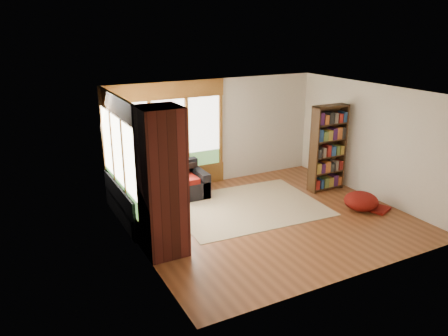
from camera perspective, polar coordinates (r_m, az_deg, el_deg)
name	(u,v)px	position (r m, az deg, el deg)	size (l,w,h in m)	color
floor	(268,218)	(9.19, 5.82, -6.48)	(5.50, 5.50, 0.00)	brown
ceiling	(273,93)	(8.44, 6.39, 9.76)	(5.50, 5.50, 0.00)	white
wall_back	(215,132)	(10.82, -1.23, 4.75)	(5.50, 0.04, 2.60)	silver
wall_front	(362,201)	(6.91, 17.58, -4.18)	(5.50, 0.04, 2.60)	silver
wall_left	(136,180)	(7.62, -11.45, -1.54)	(0.04, 5.00, 2.60)	silver
wall_right	(372,142)	(10.45, 18.80, 3.27)	(0.04, 5.00, 2.60)	silver
windows_back	(169,136)	(10.32, -7.15, 4.22)	(2.82, 0.10, 1.90)	brown
windows_left	(119,159)	(8.72, -13.54, 1.20)	(0.10, 2.62, 1.90)	brown
roller_blind	(109,130)	(9.40, -14.83, 4.87)	(0.03, 0.72, 0.90)	gray
brick_chimney	(162,183)	(7.40, -8.08, -1.95)	(0.70, 0.70, 2.60)	#471914
sectional_sofa	(151,194)	(9.71, -9.46, -3.31)	(2.20, 2.20, 0.80)	black
area_rug	(248,206)	(9.68, 3.10, -5.03)	(3.18, 2.43, 0.01)	beige
bookshelf	(328,148)	(10.64, 13.43, 2.52)	(0.88, 0.29, 2.06)	#3C2414
pouf	(361,201)	(9.90, 17.47, -4.08)	(0.73, 0.73, 0.39)	maroon
dog_tan	(157,166)	(9.82, -8.79, 0.21)	(1.11, 0.77, 0.57)	brown
dog_brindle	(165,182)	(9.03, -7.65, -1.79)	(0.61, 0.87, 0.45)	#3B2A17
throw_pillows	(150,170)	(9.68, -9.67, -0.31)	(1.98, 1.68, 0.45)	black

